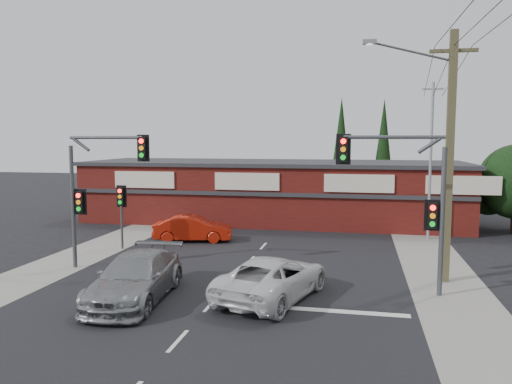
% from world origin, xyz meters
% --- Properties ---
extents(ground, '(120.00, 120.00, 0.00)m').
position_xyz_m(ground, '(0.00, 0.00, 0.00)').
color(ground, black).
rests_on(ground, ground).
extents(road_strip, '(14.00, 70.00, 0.01)m').
position_xyz_m(road_strip, '(0.00, 5.00, 0.01)').
color(road_strip, black).
rests_on(road_strip, ground).
extents(verge_left, '(3.00, 70.00, 0.02)m').
position_xyz_m(verge_left, '(-8.50, 5.00, 0.01)').
color(verge_left, gray).
rests_on(verge_left, ground).
extents(verge_right, '(3.00, 70.00, 0.02)m').
position_xyz_m(verge_right, '(8.50, 5.00, 0.01)').
color(verge_right, gray).
rests_on(verge_right, ground).
extents(stop_line, '(6.50, 0.35, 0.01)m').
position_xyz_m(stop_line, '(3.50, -1.50, 0.01)').
color(stop_line, silver).
rests_on(stop_line, ground).
extents(white_suv, '(4.01, 6.03, 1.54)m').
position_xyz_m(white_suv, '(2.00, -0.52, 0.77)').
color(white_suv, silver).
rests_on(white_suv, ground).
extents(silver_suv, '(2.75, 5.87, 1.66)m').
position_xyz_m(silver_suv, '(-2.80, -1.73, 0.83)').
color(silver_suv, gray).
rests_on(silver_suv, ground).
extents(red_sedan, '(4.62, 2.38, 1.45)m').
position_xyz_m(red_sedan, '(-4.20, 8.68, 0.73)').
color(red_sedan, '#AE1B0A').
rests_on(red_sedan, ground).
extents(lane_dashes, '(0.12, 27.73, 0.01)m').
position_xyz_m(lane_dashes, '(0.00, -4.94, 0.02)').
color(lane_dashes, silver).
rests_on(lane_dashes, ground).
extents(shop_building, '(27.30, 8.40, 4.22)m').
position_xyz_m(shop_building, '(-0.99, 16.99, 2.13)').
color(shop_building, '#4A110E').
rests_on(shop_building, ground).
extents(conifer_near, '(1.80, 1.80, 9.25)m').
position_xyz_m(conifer_near, '(3.50, 24.00, 5.48)').
color(conifer_near, '#2D2116').
rests_on(conifer_near, ground).
extents(conifer_far, '(1.80, 1.80, 9.25)m').
position_xyz_m(conifer_far, '(7.00, 26.00, 5.48)').
color(conifer_far, '#2D2116').
rests_on(conifer_far, ground).
extents(traffic_mast_left, '(3.77, 0.27, 5.97)m').
position_xyz_m(traffic_mast_left, '(-6.43, 2.00, 3.93)').
color(traffic_mast_left, '#47494C').
rests_on(traffic_mast_left, ground).
extents(traffic_mast_right, '(3.96, 0.27, 5.97)m').
position_xyz_m(traffic_mast_right, '(6.86, 1.00, 3.95)').
color(traffic_mast_right, '#47494C').
rests_on(traffic_mast_right, ground).
extents(pedestal_signal, '(0.55, 0.27, 3.38)m').
position_xyz_m(pedestal_signal, '(-7.20, 6.01, 2.41)').
color(pedestal_signal, '#47494C').
rests_on(pedestal_signal, ground).
extents(utility_pole, '(4.38, 0.59, 10.00)m').
position_xyz_m(utility_pole, '(8.36, 2.99, 5.40)').
color(utility_pole, brown).
rests_on(utility_pole, ground).
extents(steel_pole, '(1.20, 0.16, 9.00)m').
position_xyz_m(steel_pole, '(9.00, 12.00, 4.70)').
color(steel_pole, gray).
rests_on(steel_pole, ground).
extents(power_lines, '(2.01, 29.00, 1.22)m').
position_xyz_m(power_lines, '(8.47, -2.47, 9.04)').
color(power_lines, black).
rests_on(power_lines, ground).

